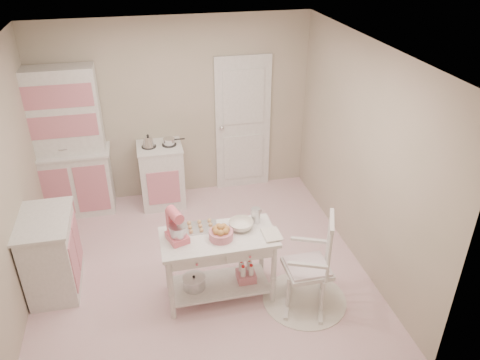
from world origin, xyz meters
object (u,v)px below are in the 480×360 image
Objects in this scene: base_cabinet at (51,254)px; rocking_chair at (308,261)px; bread_basket at (221,235)px; hutch at (67,144)px; stove at (162,175)px; work_table at (219,266)px; stand_mixer at (176,226)px.

rocking_chair reaches higher than base_cabinet.
rocking_chair is 0.95m from bread_basket.
bread_basket is at bearing -52.83° from hutch.
stove is 0.77× the size of work_table.
work_table is at bearing 111.80° from bread_basket.
stove reaches higher than work_table.
hutch is at bearing 85.55° from base_cabinet.
base_cabinet is 2.79m from rocking_chair.
stove is at bearing 102.00° from work_table.
work_table is (-0.89, 0.30, -0.15)m from rocking_chair.
rocking_chair is at bearing -32.08° from stand_mixer.
base_cabinet is at bearing 163.01° from work_table.
bread_basket is at bearing -27.51° from stand_mixer.
stand_mixer is at bearing -171.25° from rocking_chair.
stove is 2.74m from rocking_chair.
hutch reaches higher than stove.
stand_mixer is at bearing 170.96° from bread_basket.
stove is at bearing 102.23° from bread_basket.
work_table is 3.53× the size of stand_mixer.
hutch is at bearing 101.49° from stand_mixer.
base_cabinet is 0.84× the size of rocking_chair.
stove is at bearing -2.39° from hutch.
hutch is 2.26× the size of base_cabinet.
rocking_chair is 4.40× the size of bread_basket.
rocking_chair is (2.54, -2.44, -0.49)m from hutch.
bread_basket is (1.67, -2.20, -0.19)m from hutch.
stove is 2.71× the size of stand_mixer.
hutch is 2.26× the size of stove.
stove is 2.14m from stand_mixer.
rocking_chair is 1.41m from stand_mixer.
rocking_chair is 0.95m from work_table.
base_cabinet is 1.92m from bread_basket.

